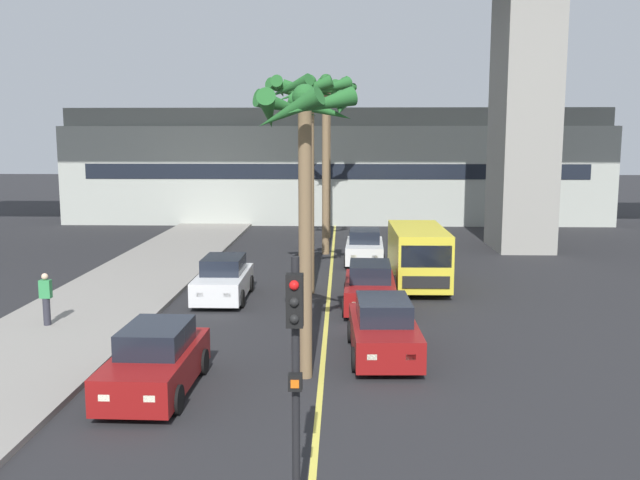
# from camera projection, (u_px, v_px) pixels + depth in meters

# --- Properties ---
(sidewalk_left) EXTENTS (4.80, 80.00, 0.15)m
(sidewalk_left) POSITION_uv_depth(u_px,v_px,m) (19.00, 359.00, 18.29)
(sidewalk_left) COLOR gray
(sidewalk_left) RESTS_ON ground
(lane_stripe_center) EXTENTS (0.14, 56.00, 0.01)m
(lane_stripe_center) POSITION_uv_depth(u_px,v_px,m) (329.00, 296.00, 25.95)
(lane_stripe_center) COLOR #DBCC4C
(lane_stripe_center) RESTS_ON ground
(pier_building_backdrop) EXTENTS (37.07, 8.04, 7.82)m
(pier_building_backdrop) POSITION_uv_depth(u_px,v_px,m) (336.00, 166.00, 49.75)
(pier_building_backdrop) COLOR #ADB2A8
(pier_building_backdrop) RESTS_ON ground
(car_queue_front) EXTENTS (1.92, 4.14, 1.56)m
(car_queue_front) POSITION_uv_depth(u_px,v_px,m) (370.00, 287.00, 24.05)
(car_queue_front) COLOR maroon
(car_queue_front) RESTS_ON ground
(car_queue_second) EXTENTS (1.85, 4.11, 1.56)m
(car_queue_second) POSITION_uv_depth(u_px,v_px,m) (223.00, 280.00, 25.35)
(car_queue_second) COLOR white
(car_queue_second) RESTS_ON ground
(car_queue_third) EXTENTS (1.94, 4.15, 1.56)m
(car_queue_third) POSITION_uv_depth(u_px,v_px,m) (384.00, 330.00, 18.74)
(car_queue_third) COLOR maroon
(car_queue_third) RESTS_ON ground
(car_queue_fourth) EXTENTS (1.90, 4.13, 1.56)m
(car_queue_fourth) POSITION_uv_depth(u_px,v_px,m) (156.00, 361.00, 16.11)
(car_queue_fourth) COLOR maroon
(car_queue_fourth) RESTS_ON ground
(car_queue_fifth) EXTENTS (1.94, 4.16, 1.56)m
(car_queue_fifth) POSITION_uv_depth(u_px,v_px,m) (365.00, 248.00, 32.77)
(car_queue_fifth) COLOR white
(car_queue_fifth) RESTS_ON ground
(delivery_van) EXTENTS (2.19, 5.26, 2.36)m
(delivery_van) POSITION_uv_depth(u_px,v_px,m) (418.00, 255.00, 27.35)
(delivery_van) COLOR yellow
(delivery_van) RESTS_ON ground
(traffic_light_median_near) EXTENTS (0.24, 0.37, 4.20)m
(traffic_light_median_near) POSITION_uv_depth(u_px,v_px,m) (295.00, 360.00, 9.94)
(traffic_light_median_near) COLOR black
(traffic_light_median_near) RESTS_ON ground
(palm_tree_near_median) EXTENTS (2.58, 2.71, 8.95)m
(palm_tree_near_median) POSITION_uv_depth(u_px,v_px,m) (326.00, 115.00, 34.28)
(palm_tree_near_median) COLOR brown
(palm_tree_near_median) RESTS_ON ground
(palm_tree_mid_median) EXTENTS (3.36, 3.37, 9.05)m
(palm_tree_mid_median) POSITION_uv_depth(u_px,v_px,m) (328.00, 106.00, 39.97)
(palm_tree_mid_median) COLOR brown
(palm_tree_mid_median) RESTS_ON ground
(palm_tree_far_median) EXTENTS (2.57, 2.71, 7.10)m
(palm_tree_far_median) POSITION_uv_depth(u_px,v_px,m) (305.00, 141.00, 16.31)
(palm_tree_far_median) COLOR brown
(palm_tree_far_median) RESTS_ON ground
(palm_tree_farthest_median) EXTENTS (3.27, 3.29, 8.14)m
(palm_tree_farthest_median) POSITION_uv_depth(u_px,v_px,m) (308.00, 118.00, 25.48)
(palm_tree_farthest_median) COLOR brown
(palm_tree_farthest_median) RESTS_ON ground
(pedestrian_near_crosswalk) EXTENTS (0.34, 0.22, 1.62)m
(pedestrian_near_crosswalk) POSITION_uv_depth(u_px,v_px,m) (46.00, 298.00, 21.26)
(pedestrian_near_crosswalk) COLOR #2D2D38
(pedestrian_near_crosswalk) RESTS_ON sidewalk_left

